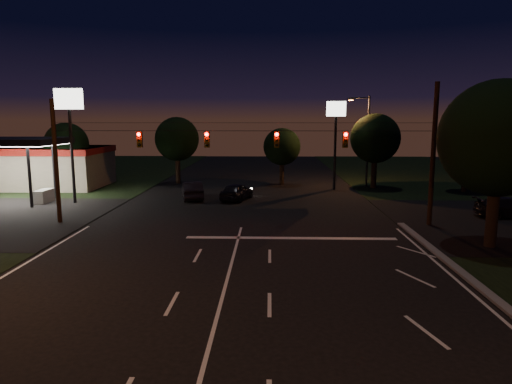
{
  "coord_description": "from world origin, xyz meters",
  "views": [
    {
      "loc": [
        1.8,
        -13.85,
        6.7
      ],
      "look_at": [
        1.07,
        9.38,
        3.0
      ],
      "focal_mm": 32.0,
      "sensor_mm": 36.0,
      "label": 1
    }
  ],
  "objects_px": {
    "car_oncoming_b": "(192,190)",
    "car_cross": "(512,208)",
    "utility_pole_right": "(429,225)",
    "tree_right_near": "(497,140)",
    "car_oncoming_a": "(237,191)"
  },
  "relations": [
    {
      "from": "car_oncoming_b",
      "to": "car_cross",
      "type": "height_order",
      "value": "car_oncoming_b"
    },
    {
      "from": "utility_pole_right",
      "to": "tree_right_near",
      "type": "xyz_separation_m",
      "value": [
        1.53,
        -4.83,
        5.68
      ]
    },
    {
      "from": "tree_right_near",
      "to": "car_cross",
      "type": "bearing_deg",
      "value": 55.79
    },
    {
      "from": "car_oncoming_a",
      "to": "utility_pole_right",
      "type": "bearing_deg",
      "value": 162.77
    },
    {
      "from": "car_oncoming_a",
      "to": "car_cross",
      "type": "xyz_separation_m",
      "value": [
        19.47,
        -6.47,
        -0.02
      ]
    },
    {
      "from": "car_oncoming_a",
      "to": "car_oncoming_b",
      "type": "xyz_separation_m",
      "value": [
        -3.85,
        0.4,
        0.03
      ]
    },
    {
      "from": "car_oncoming_a",
      "to": "car_oncoming_b",
      "type": "relative_size",
      "value": 0.93
    },
    {
      "from": "tree_right_near",
      "to": "car_oncoming_b",
      "type": "relative_size",
      "value": 1.92
    },
    {
      "from": "car_cross",
      "to": "utility_pole_right",
      "type": "bearing_deg",
      "value": 114.15
    },
    {
      "from": "car_oncoming_a",
      "to": "car_cross",
      "type": "height_order",
      "value": "car_oncoming_a"
    },
    {
      "from": "car_cross",
      "to": "car_oncoming_a",
      "type": "bearing_deg",
      "value": 75.16
    },
    {
      "from": "car_cross",
      "to": "tree_right_near",
      "type": "bearing_deg",
      "value": 149.34
    },
    {
      "from": "car_oncoming_a",
      "to": "car_oncoming_b",
      "type": "distance_m",
      "value": 3.87
    },
    {
      "from": "utility_pole_right",
      "to": "car_oncoming_b",
      "type": "height_order",
      "value": "utility_pole_right"
    },
    {
      "from": "utility_pole_right",
      "to": "car_cross",
      "type": "distance_m",
      "value": 6.94
    }
  ]
}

